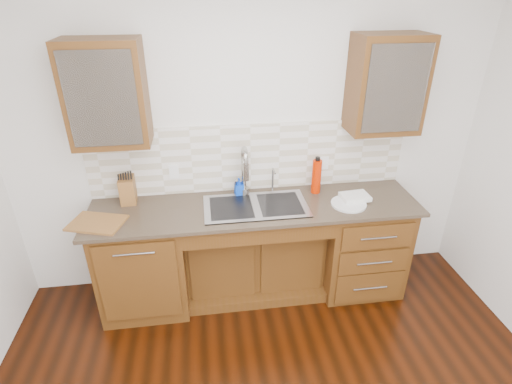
{
  "coord_description": "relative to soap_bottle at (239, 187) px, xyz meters",
  "views": [
    {
      "loc": [
        -0.39,
        -1.38,
        2.53
      ],
      "look_at": [
        0.0,
        1.4,
        1.05
      ],
      "focal_mm": 28.0,
      "sensor_mm": 36.0,
      "label": 1
    }
  ],
  "objects": [
    {
      "name": "wall_back",
      "position": [
        0.11,
        0.17,
        0.36
      ],
      "size": [
        4.0,
        0.1,
        2.7
      ],
      "primitive_type": "cube",
      "color": "white",
      "rests_on": "ground"
    },
    {
      "name": "base_cabinet_left",
      "position": [
        -0.84,
        -0.19,
        -0.55
      ],
      "size": [
        0.7,
        0.62,
        0.88
      ],
      "primitive_type": "cube",
      "color": "#593014",
      "rests_on": "ground"
    },
    {
      "name": "base_cabinet_center",
      "position": [
        0.11,
        -0.1,
        -0.64
      ],
      "size": [
        1.2,
        0.44,
        0.7
      ],
      "primitive_type": "cube",
      "color": "#593014",
      "rests_on": "ground"
    },
    {
      "name": "base_cabinet_right",
      "position": [
        1.06,
        -0.19,
        -0.55
      ],
      "size": [
        0.7,
        0.62,
        0.88
      ],
      "primitive_type": "cube",
      "color": "#593014",
      "rests_on": "ground"
    },
    {
      "name": "countertop",
      "position": [
        0.11,
        -0.21,
        -0.09
      ],
      "size": [
        2.7,
        0.65,
        0.03
      ],
      "primitive_type": "cube",
      "color": "#84705B",
      "rests_on": "base_cabinet_left"
    },
    {
      "name": "backsplash",
      "position": [
        0.11,
        0.11,
        0.22
      ],
      "size": [
        2.7,
        0.02,
        0.59
      ],
      "primitive_type": "cube",
      "color": "beige",
      "rests_on": "wall_back"
    },
    {
      "name": "sink",
      "position": [
        0.11,
        -0.22,
        -0.16
      ],
      "size": [
        0.84,
        0.46,
        0.19
      ],
      "primitive_type": "cube",
      "color": "#9E9EA5",
      "rests_on": "countertop"
    },
    {
      "name": "faucet",
      "position": [
        0.04,
        0.01,
        0.12
      ],
      "size": [
        0.04,
        0.04,
        0.4
      ],
      "primitive_type": "cylinder",
      "color": "#999993",
      "rests_on": "countertop"
    },
    {
      "name": "filter_tap",
      "position": [
        0.29,
        0.02,
        0.04
      ],
      "size": [
        0.02,
        0.02,
        0.24
      ],
      "primitive_type": "cylinder",
      "color": "#999993",
      "rests_on": "countertop"
    },
    {
      "name": "upper_cabinet_left",
      "position": [
        -0.94,
        -0.05,
        0.84
      ],
      "size": [
        0.55,
        0.34,
        0.75
      ],
      "primitive_type": "cube",
      "color": "#593014",
      "rests_on": "wall_back"
    },
    {
      "name": "upper_cabinet_right",
      "position": [
        1.16,
        -0.05,
        0.84
      ],
      "size": [
        0.55,
        0.34,
        0.75
      ],
      "primitive_type": "cube",
      "color": "#593014",
      "rests_on": "wall_back"
    },
    {
      "name": "outlet_left",
      "position": [
        -0.54,
        0.1,
        0.13
      ],
      "size": [
        0.08,
        0.01,
        0.12
      ],
      "primitive_type": "cube",
      "color": "white",
      "rests_on": "backsplash"
    },
    {
      "name": "outlet_right",
      "position": [
        0.76,
        0.1,
        0.13
      ],
      "size": [
        0.08,
        0.01,
        0.12
      ],
      "primitive_type": "cube",
      "color": "white",
      "rests_on": "backsplash"
    },
    {
      "name": "soap_bottle",
      "position": [
        0.0,
        0.0,
        0.0
      ],
      "size": [
        0.08,
        0.08,
        0.16
      ],
      "primitive_type": "imported",
      "rotation": [
        0.0,
        0.0,
        0.15
      ],
      "color": "blue",
      "rests_on": "countertop"
    },
    {
      "name": "water_bottle",
      "position": [
        0.66,
        -0.04,
        0.07
      ],
      "size": [
        0.1,
        0.1,
        0.3
      ],
      "primitive_type": "cylinder",
      "rotation": [
        0.0,
        0.0,
        0.32
      ],
      "color": "#C32000",
      "rests_on": "countertop"
    },
    {
      "name": "plate",
      "position": [
        0.87,
        -0.3,
        -0.07
      ],
      "size": [
        0.38,
        0.38,
        0.02
      ],
      "primitive_type": "cylinder",
      "rotation": [
        0.0,
        0.0,
        0.4
      ],
      "color": "silver",
      "rests_on": "countertop"
    },
    {
      "name": "dish_towel",
      "position": [
        0.95,
        -0.23,
        -0.04
      ],
      "size": [
        0.24,
        0.19,
        0.04
      ],
      "primitive_type": "cube",
      "rotation": [
        0.0,
        0.0,
        0.09
      ],
      "color": "silver",
      "rests_on": "plate"
    },
    {
      "name": "knife_block",
      "position": [
        -0.92,
        0.02,
        0.03
      ],
      "size": [
        0.13,
        0.2,
        0.22
      ],
      "primitive_type": "cube",
      "rotation": [
        0.0,
        0.0,
        0.06
      ],
      "color": "#8F633F",
      "rests_on": "countertop"
    },
    {
      "name": "cutting_board",
      "position": [
        -1.11,
        -0.31,
        -0.07
      ],
      "size": [
        0.46,
        0.38,
        0.02
      ],
      "primitive_type": "cube",
      "rotation": [
        0.0,
        0.0,
        -0.3
      ],
      "color": "olive",
      "rests_on": "countertop"
    },
    {
      "name": "cup_left_a",
      "position": [
        -1.04,
        -0.05,
        0.79
      ],
      "size": [
        0.18,
        0.18,
        0.11
      ],
      "primitive_type": "imported",
      "rotation": [
        0.0,
        0.0,
        0.36
      ],
      "color": "white",
      "rests_on": "upper_cabinet_left"
    },
    {
      "name": "cup_left_b",
      "position": [
        -0.89,
        -0.05,
        0.78
      ],
      "size": [
        0.11,
        0.11,
        0.09
      ],
      "primitive_type": "imported",
      "rotation": [
        0.0,
        0.0,
        -0.09
      ],
      "color": "white",
      "rests_on": "upper_cabinet_left"
    },
    {
      "name": "cup_right_a",
      "position": [
        1.01,
        -0.05,
        0.79
      ],
      "size": [
        0.18,
        0.18,
        0.11
      ],
      "primitive_type": "imported",
      "rotation": [
        0.0,
        0.0,
        -0.4
      ],
      "color": "silver",
      "rests_on": "upper_cabinet_right"
    },
    {
      "name": "cup_right_b",
      "position": [
        1.28,
        -0.05,
        0.79
      ],
      "size": [
        0.14,
        0.14,
        0.1
      ],
      "primitive_type": "imported",
      "rotation": [
        0.0,
        0.0,
        -0.36
      ],
      "color": "silver",
      "rests_on": "upper_cabinet_right"
    }
  ]
}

